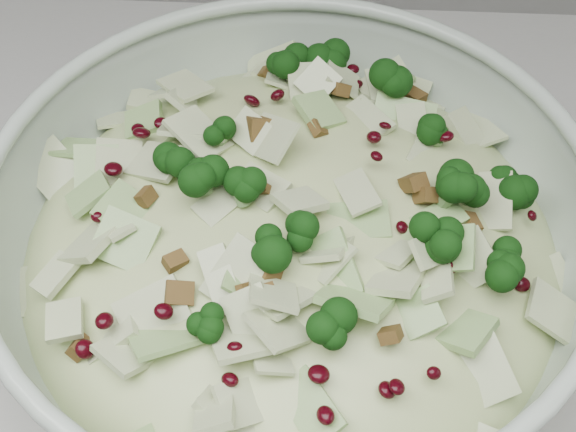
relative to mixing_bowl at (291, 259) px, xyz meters
name	(u,v)px	position (x,y,z in m)	size (l,w,h in m)	color
mixing_bowl	(291,259)	(0.00, 0.00, 0.00)	(0.47, 0.47, 0.15)	#A5B5A7
salad	(291,237)	(0.00, 0.00, 0.02)	(0.48, 0.48, 0.15)	#C5D491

